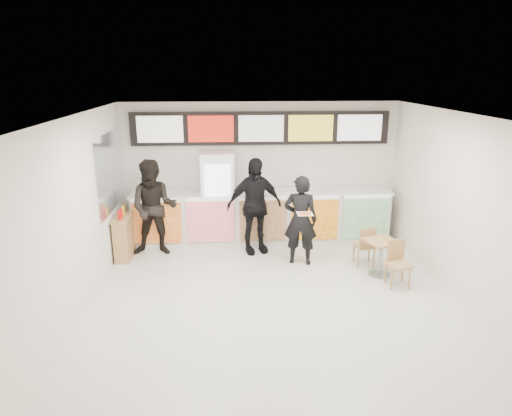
{
  "coord_description": "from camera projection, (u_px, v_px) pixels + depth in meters",
  "views": [
    {
      "loc": [
        -0.73,
        -6.34,
        3.63
      ],
      "look_at": [
        -0.25,
        1.2,
        1.34
      ],
      "focal_mm": 32.0,
      "sensor_mm": 36.0,
      "label": 1
    }
  ],
  "objects": [
    {
      "name": "wall_back",
      "position": [
        261.0,
        171.0,
        10.06
      ],
      "size": [
        6.0,
        0.0,
        6.0
      ],
      "primitive_type": "plane",
      "rotation": [
        1.57,
        0.0,
        0.0
      ],
      "color": "silver",
      "rests_on": "floor"
    },
    {
      "name": "floor",
      "position": [
        276.0,
        312.0,
        7.15
      ],
      "size": [
        7.0,
        7.0,
        0.0
      ],
      "primitive_type": "plane",
      "color": "beige",
      "rests_on": "ground"
    },
    {
      "name": "service_counter",
      "position": [
        262.0,
        217.0,
        9.94
      ],
      "size": [
        5.56,
        0.77,
        1.14
      ],
      "color": "silver",
      "rests_on": "floor"
    },
    {
      "name": "condiment_ledge",
      "position": [
        124.0,
        237.0,
        9.11
      ],
      "size": [
        0.31,
        0.77,
        1.03
      ],
      "color": "tan",
      "rests_on": "floor"
    },
    {
      "name": "wall_left",
      "position": [
        70.0,
        225.0,
        6.53
      ],
      "size": [
        0.0,
        7.0,
        7.0
      ],
      "primitive_type": "plane",
      "rotation": [
        1.57,
        0.0,
        1.57
      ],
      "color": "silver",
      "rests_on": "floor"
    },
    {
      "name": "wall_right",
      "position": [
        475.0,
        217.0,
        6.9
      ],
      "size": [
        0.0,
        7.0,
        7.0
      ],
      "primitive_type": "plane",
      "rotation": [
        1.57,
        0.0,
        -1.57
      ],
      "color": "silver",
      "rests_on": "floor"
    },
    {
      "name": "ceiling",
      "position": [
        279.0,
        118.0,
        6.28
      ],
      "size": [
        7.0,
        7.0,
        0.0
      ],
      "primitive_type": "plane",
      "rotation": [
        3.14,
        0.0,
        0.0
      ],
      "color": "white",
      "rests_on": "wall_back"
    },
    {
      "name": "pizza_slice",
      "position": [
        305.0,
        213.0,
        8.22
      ],
      "size": [
        0.36,
        0.36,
        0.02
      ],
      "color": "beige",
      "rests_on": "customer_main"
    },
    {
      "name": "menu_board",
      "position": [
        261.0,
        128.0,
        9.7
      ],
      "size": [
        5.5,
        0.14,
        0.7
      ],
      "color": "black",
      "rests_on": "wall_back"
    },
    {
      "name": "cafe_table",
      "position": [
        381.0,
        251.0,
        8.3
      ],
      "size": [
        0.8,
        1.42,
        0.81
      ],
      "rotation": [
        0.0,
        0.0,
        0.33
      ],
      "color": "tan",
      "rests_on": "floor"
    },
    {
      "name": "mirror_panel",
      "position": [
        110.0,
        172.0,
        8.8
      ],
      "size": [
        0.01,
        2.0,
        1.5
      ],
      "primitive_type": "cube",
      "color": "#B2B7BF",
      "rests_on": "wall_left"
    },
    {
      "name": "customer_main",
      "position": [
        300.0,
        220.0,
        8.73
      ],
      "size": [
        0.72,
        0.56,
        1.76
      ],
      "primitive_type": "imported",
      "rotation": [
        0.0,
        0.0,
        2.9
      ],
      "color": "black",
      "rests_on": "floor"
    },
    {
      "name": "customer_mid",
      "position": [
        254.0,
        206.0,
        9.26
      ],
      "size": [
        1.25,
        0.79,
        1.98
      ],
      "primitive_type": "imported",
      "rotation": [
        0.0,
        0.0,
        0.28
      ],
      "color": "black",
      "rests_on": "floor"
    },
    {
      "name": "drinks_fridge",
      "position": [
        218.0,
        198.0,
        9.77
      ],
      "size": [
        0.7,
        0.67,
        2.0
      ],
      "color": "white",
      "rests_on": "floor"
    },
    {
      "name": "customer_left",
      "position": [
        154.0,
        208.0,
        9.15
      ],
      "size": [
        0.98,
        0.78,
        1.96
      ],
      "primitive_type": "imported",
      "rotation": [
        0.0,
        0.0,
        -0.04
      ],
      "color": "black",
      "rests_on": "floor"
    }
  ]
}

